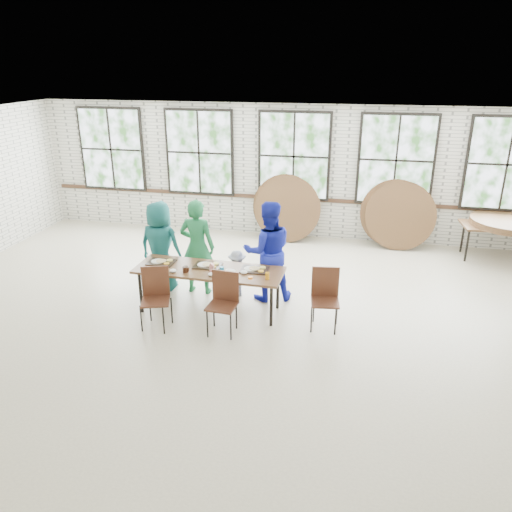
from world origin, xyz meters
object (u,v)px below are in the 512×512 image
(chair_near_left, at_px, (156,292))
(storage_table, at_px, (508,228))
(chair_near_right, at_px, (224,297))
(dining_table, at_px, (209,272))

(chair_near_left, distance_m, storage_table, 7.21)
(storage_table, bearing_deg, chair_near_right, -146.05)
(chair_near_left, xyz_separation_m, chair_near_right, (1.07, 0.05, 0.00))
(dining_table, relative_size, storage_table, 1.30)
(dining_table, height_order, chair_near_left, chair_near_left)
(chair_near_left, relative_size, storage_table, 0.51)
(dining_table, height_order, storage_table, same)
(dining_table, xyz_separation_m, chair_near_right, (0.40, -0.58, -0.13))
(chair_near_left, relative_size, chair_near_right, 1.00)
(chair_near_right, bearing_deg, chair_near_left, -172.71)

